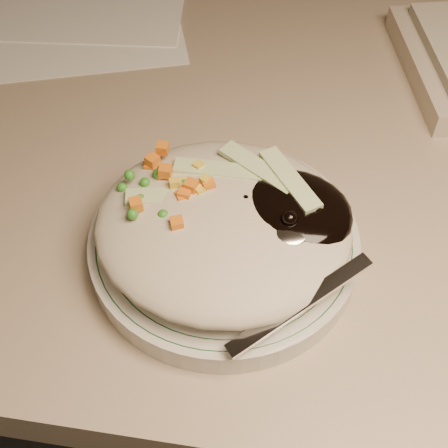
# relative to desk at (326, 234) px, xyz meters

# --- Properties ---
(desk) EXTENTS (1.40, 0.70, 0.74)m
(desk) POSITION_rel_desk_xyz_m (0.00, 0.00, 0.00)
(desk) COLOR gray
(desk) RESTS_ON ground
(plate) EXTENTS (0.21, 0.21, 0.02)m
(plate) POSITION_rel_desk_xyz_m (-0.10, -0.19, 0.21)
(plate) COLOR beige
(plate) RESTS_ON desk
(plate_rim) EXTENTS (0.20, 0.20, 0.00)m
(plate_rim) POSITION_rel_desk_xyz_m (-0.10, -0.19, 0.22)
(plate_rim) COLOR #144723
(plate_rim) RESTS_ON plate
(meal) EXTENTS (0.20, 0.19, 0.05)m
(meal) POSITION_rel_desk_xyz_m (-0.09, -0.20, 0.24)
(meal) COLOR #C1B79C
(meal) RESTS_ON plate
(papers) EXTENTS (0.35, 0.33, 0.00)m
(papers) POSITION_rel_desk_xyz_m (-0.35, 0.13, 0.20)
(papers) COLOR white
(papers) RESTS_ON desk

